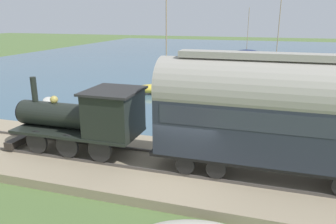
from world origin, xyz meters
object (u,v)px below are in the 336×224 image
steam_locomotive (89,116)px  sailboat_white (275,69)px  sailboat_yellow (166,87)px  rowboat_off_pier (69,109)px  sailboat_navy (246,52)px  rowboat_mid_harbor (49,101)px  passenger_coach (282,111)px

steam_locomotive → sailboat_white: bearing=-16.1°
sailboat_yellow → rowboat_off_pier: (-7.77, 4.64, -0.27)m
sailboat_navy → rowboat_off_pier: bearing=149.0°
sailboat_navy → rowboat_mid_harbor: sailboat_navy is taller
passenger_coach → sailboat_white: size_ratio=1.06×
rowboat_off_pier → sailboat_yellow: bearing=-50.2°
steam_locomotive → rowboat_off_pier: (6.48, 5.54, -1.92)m
sailboat_navy → sailboat_yellow: sailboat_yellow is taller
sailboat_yellow → sailboat_white: bearing=-53.9°
steam_locomotive → sailboat_yellow: sailboat_yellow is taller
passenger_coach → sailboat_yellow: (14.25, 8.99, -2.56)m
steam_locomotive → sailboat_navy: size_ratio=0.80×
sailboat_white → rowboat_mid_harbor: 25.89m
steam_locomotive → sailboat_white: (28.13, -8.11, -1.64)m
passenger_coach → sailboat_yellow: bearing=32.2°
sailboat_white → sailboat_navy: bearing=-15.5°
passenger_coach → sailboat_navy: sailboat_navy is taller
steam_locomotive → sailboat_navy: 47.72m
sailboat_white → rowboat_mid_harbor: size_ratio=3.54×
rowboat_mid_harbor → rowboat_off_pier: rowboat_off_pier is taller
steam_locomotive → rowboat_off_pier: 8.74m
sailboat_yellow → rowboat_mid_harbor: (-5.98, 7.59, -0.34)m
sailboat_navy → rowboat_mid_harbor: bearing=144.4°
passenger_coach → rowboat_mid_harbor: size_ratio=3.77×
passenger_coach → sailboat_white: (28.13, -0.02, -2.55)m
passenger_coach → rowboat_mid_harbor: 18.74m
steam_locomotive → sailboat_white: size_ratio=0.69×
passenger_coach → rowboat_off_pier: (6.48, 13.62, -2.83)m
passenger_coach → rowboat_off_pier: size_ratio=4.69×
rowboat_mid_harbor → sailboat_navy: bearing=33.3°
rowboat_off_pier → sailboat_white: bearing=-51.6°
rowboat_mid_harbor → steam_locomotive: bearing=-84.2°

